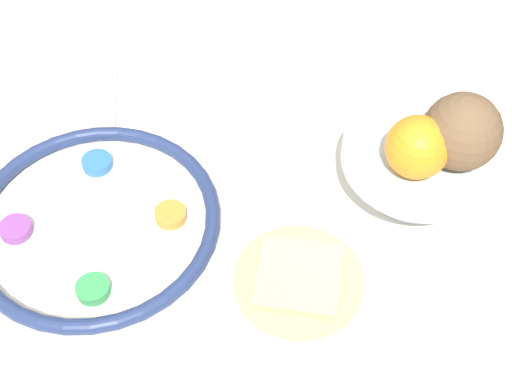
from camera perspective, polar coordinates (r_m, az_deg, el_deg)
dining_table at (r=1.30m, az=-5.16°, el=-12.11°), size 1.27×1.09×0.78m
seder_plate at (r=0.96m, az=-12.73°, el=-2.41°), size 0.33×0.33×0.03m
fruit_stand at (r=0.95m, az=12.85°, el=2.89°), size 0.20×0.20×0.10m
orange_fruit at (r=0.88m, az=12.78°, el=3.51°), size 0.08×0.08×0.08m
coconut at (r=0.90m, az=16.15°, el=4.67°), size 0.10×0.10×0.10m
bread_plate at (r=0.90m, az=3.42°, el=-6.96°), size 0.17×0.17×0.02m
fork_left at (r=1.15m, az=-13.07°, el=7.81°), size 0.03×0.16×0.01m
fork_right at (r=1.15m, az=-11.58°, el=7.97°), size 0.02×0.16×0.01m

